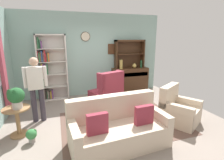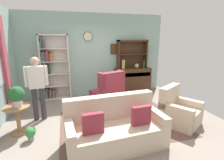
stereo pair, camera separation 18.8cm
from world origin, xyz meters
The scene contains 18 objects.
ground_plane centered at (0.00, 0.00, -0.01)m, with size 5.40×4.60×0.02m, color gray.
wall_back centered at (0.00, 2.13, 1.40)m, with size 5.00×0.09×2.80m.
area_rug centered at (0.20, -0.30, 0.00)m, with size 2.84×2.03×0.01m, color brown.
bookshelf centered at (-1.41, 1.94, 1.03)m, with size 0.90×0.30×2.10m.
sideboard centered at (1.34, 1.86, 0.51)m, with size 1.30×0.45×0.92m.
sideboard_hutch centered at (1.34, 1.97, 1.56)m, with size 1.10×0.26×1.00m.
vase_tall centered at (0.95, 1.78, 1.08)m, with size 0.11×0.11×0.32m, color tan.
vase_round centered at (1.47, 1.79, 1.01)m, with size 0.15×0.15×0.17m, color tan.
bottle_wine centered at (1.73, 1.77, 1.06)m, with size 0.07×0.07×0.27m, color #194223.
couch_floral centered at (-0.19, -1.05, 0.31)m, with size 1.85×0.97×0.90m.
armchair_floral centered at (1.49, -0.67, 0.29)m, with size 1.05×1.06×0.88m.
wingback_chair centered at (0.18, 0.89, 0.38)m, with size 1.01×1.02×1.05m.
plant_stand centered at (-2.04, -0.12, 0.38)m, with size 0.52×0.52×0.61m.
potted_plant_large centered at (-2.00, -0.18, 0.87)m, with size 0.31×0.31×0.43m.
potted_plant_small centered at (-1.76, -0.49, 0.16)m, with size 0.20×0.20×0.28m.
person_reading centered at (-1.69, 0.43, 0.91)m, with size 0.52×0.22×1.56m.
coffee_table centered at (-0.25, -0.34, 0.35)m, with size 0.80×0.50×0.42m.
book_stack centered at (-0.16, -0.28, 0.46)m, with size 0.19×0.15×0.09m.
Camera 2 is at (-1.01, -3.81, 1.98)m, focal length 27.27 mm.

